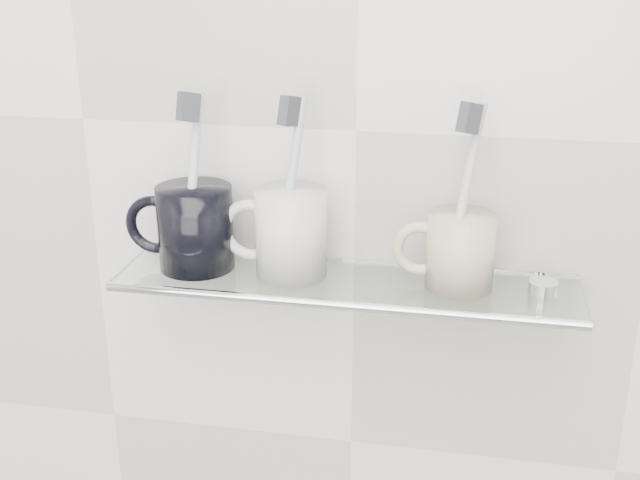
% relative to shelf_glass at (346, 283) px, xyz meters
% --- Properties ---
extents(wall_back, '(2.50, 0.00, 2.50)m').
position_rel_shelf_glass_xyz_m(wall_back, '(0.00, 0.06, 0.15)').
color(wall_back, silver).
rests_on(wall_back, ground).
extents(shelf_glass, '(0.50, 0.12, 0.01)m').
position_rel_shelf_glass_xyz_m(shelf_glass, '(0.00, 0.00, 0.00)').
color(shelf_glass, silver).
rests_on(shelf_glass, wall_back).
extents(shelf_rail, '(0.50, 0.01, 0.01)m').
position_rel_shelf_glass_xyz_m(shelf_rail, '(0.00, -0.06, 0.00)').
color(shelf_rail, silver).
rests_on(shelf_rail, shelf_glass).
extents(bracket_left, '(0.02, 0.03, 0.02)m').
position_rel_shelf_glass_xyz_m(bracket_left, '(-0.21, 0.05, -0.01)').
color(bracket_left, silver).
rests_on(bracket_left, wall_back).
extents(bracket_right, '(0.02, 0.03, 0.02)m').
position_rel_shelf_glass_xyz_m(bracket_right, '(0.21, 0.05, -0.01)').
color(bracket_right, silver).
rests_on(bracket_right, wall_back).
extents(mug_left, '(0.11, 0.11, 0.09)m').
position_rel_shelf_glass_xyz_m(mug_left, '(-0.17, 0.00, 0.05)').
color(mug_left, black).
rests_on(mug_left, shelf_glass).
extents(mug_left_handle, '(0.07, 0.01, 0.07)m').
position_rel_shelf_glass_xyz_m(mug_left_handle, '(-0.22, 0.00, 0.05)').
color(mug_left_handle, black).
rests_on(mug_left_handle, mug_left).
extents(toothbrush_left, '(0.02, 0.07, 0.19)m').
position_rel_shelf_glass_xyz_m(toothbrush_left, '(-0.17, 0.00, 0.10)').
color(toothbrush_left, silver).
rests_on(toothbrush_left, mug_left).
extents(bristles_left, '(0.02, 0.03, 0.04)m').
position_rel_shelf_glass_xyz_m(bristles_left, '(-0.17, 0.00, 0.19)').
color(bristles_left, '#36383D').
rests_on(bristles_left, toothbrush_left).
extents(mug_center, '(0.10, 0.10, 0.10)m').
position_rel_shelf_glass_xyz_m(mug_center, '(-0.06, 0.00, 0.05)').
color(mug_center, silver).
rests_on(mug_center, shelf_glass).
extents(mug_center_handle, '(0.07, 0.01, 0.07)m').
position_rel_shelf_glass_xyz_m(mug_center_handle, '(-0.11, 0.00, 0.05)').
color(mug_center_handle, silver).
rests_on(mug_center_handle, mug_center).
extents(toothbrush_center, '(0.04, 0.04, 0.19)m').
position_rel_shelf_glass_xyz_m(toothbrush_center, '(-0.06, 0.00, 0.10)').
color(toothbrush_center, silver).
rests_on(toothbrush_center, mug_center).
extents(bristles_center, '(0.02, 0.03, 0.03)m').
position_rel_shelf_glass_xyz_m(bristles_center, '(-0.06, 0.00, 0.19)').
color(bristles_center, '#36383D').
rests_on(bristles_center, toothbrush_center).
extents(mug_right, '(0.09, 0.09, 0.08)m').
position_rel_shelf_glass_xyz_m(mug_right, '(0.12, 0.00, 0.04)').
color(mug_right, beige).
rests_on(mug_right, shelf_glass).
extents(mug_right_handle, '(0.06, 0.01, 0.06)m').
position_rel_shelf_glass_xyz_m(mug_right_handle, '(0.08, 0.00, 0.04)').
color(mug_right_handle, beige).
rests_on(mug_right_handle, mug_right).
extents(toothbrush_right, '(0.04, 0.06, 0.19)m').
position_rel_shelf_glass_xyz_m(toothbrush_right, '(0.12, 0.00, 0.10)').
color(toothbrush_right, beige).
rests_on(toothbrush_right, mug_right).
extents(bristles_right, '(0.03, 0.03, 0.03)m').
position_rel_shelf_glass_xyz_m(bristles_right, '(0.12, 0.00, 0.19)').
color(bristles_right, '#36383D').
rests_on(bristles_right, toothbrush_right).
extents(chrome_cap, '(0.03, 0.03, 0.01)m').
position_rel_shelf_glass_xyz_m(chrome_cap, '(0.21, 0.00, 0.01)').
color(chrome_cap, silver).
rests_on(chrome_cap, shelf_glass).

